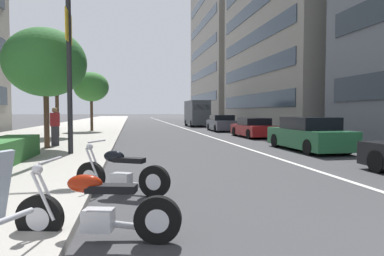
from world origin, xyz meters
name	(u,v)px	position (x,y,z in m)	size (l,w,h in m)	color
sidewalk_right_plaza	(73,129)	(30.00, 10.34, 0.07)	(160.00, 8.67, 0.15)	#A39E93
lane_centre_stripe	(179,127)	(35.00, 0.00, 0.00)	(110.00, 0.16, 0.01)	silver
motorcycle_far_end_row	(96,211)	(2.46, 5.68, 0.41)	(0.74, 2.14, 1.09)	black
motorcycle_second_in_row	(121,174)	(5.00, 5.44, 0.42)	(1.12, 1.91, 1.10)	black
car_mid_block_traffic	(308,135)	(11.62, -2.36, 0.68)	(4.64, 1.89, 1.45)	#236038
car_approaching_light	(254,128)	(19.28, -2.69, 0.59)	(4.22, 1.93, 1.26)	maroon
car_far_down_avenue	(222,123)	(26.37, -2.46, 0.66)	(4.34, 1.98, 1.38)	#4C515B
delivery_van_ahead	(197,113)	(36.15, -2.18, 1.53)	(5.22, 2.14, 2.88)	#4C5156
street_lamp_with_banners	(77,10)	(11.06, 7.12, 5.37)	(1.26, 2.24, 8.86)	#232326
street_tree_near_plaza_corner	(45,63)	(13.21, 8.72, 3.73)	(3.35, 3.35, 5.01)	#473323
street_tree_mid_sidewalk	(56,71)	(20.47, 9.74, 4.17)	(3.20, 3.20, 5.39)	#473323
street_tree_far_plaza	(91,87)	(25.98, 8.26, 3.61)	(2.71, 2.71, 4.62)	#473323
pedestrian_on_plaza	(55,126)	(14.17, 8.59, 1.02)	(0.36, 0.46, 1.72)	#2D2D33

